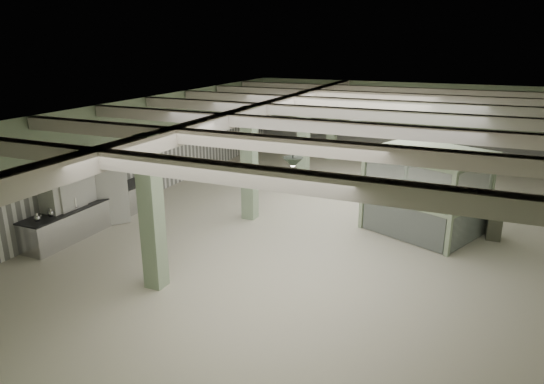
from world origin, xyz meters
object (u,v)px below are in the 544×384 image
at_px(walkin_cooler, 81,195).
at_px(filing_cabinet, 495,219).
at_px(prep_counter, 94,213).
at_px(guard_booth, 427,177).

xyz_separation_m(walkin_cooler, filing_cabinet, (11.37, 4.28, -0.53)).
height_order(prep_counter, walkin_cooler, walkin_cooler).
distance_m(walkin_cooler, guard_booth, 10.27).
relative_size(prep_counter, guard_booth, 1.27).
xyz_separation_m(guard_booth, filing_cabinet, (1.96, 0.20, -1.09)).
bearing_deg(filing_cabinet, prep_counter, -164.63).
bearing_deg(guard_booth, filing_cabinet, 29.26).
height_order(walkin_cooler, guard_booth, guard_booth).
distance_m(prep_counter, walkin_cooler, 0.76).
xyz_separation_m(prep_counter, walkin_cooler, (-0.08, -0.35, 0.67)).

